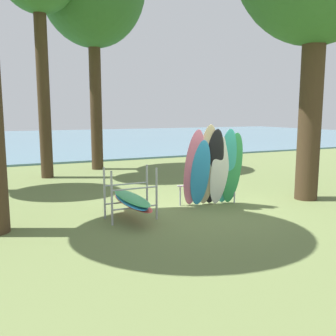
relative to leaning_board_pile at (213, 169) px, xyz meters
name	(u,v)px	position (x,y,z in m)	size (l,w,h in m)	color
ground_plane	(206,210)	(-0.37, -0.25, -1.03)	(80.00, 80.00, 0.00)	olive
lake_water	(49,139)	(-0.37, 28.51, -0.98)	(80.00, 36.00, 0.10)	slate
leaning_board_pile	(213,169)	(0.00, 0.00, 0.00)	(1.76, 1.02, 2.25)	pink
board_storage_rack	(131,200)	(-2.41, -0.18, -0.56)	(1.15, 2.12, 1.25)	#9EA0A5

